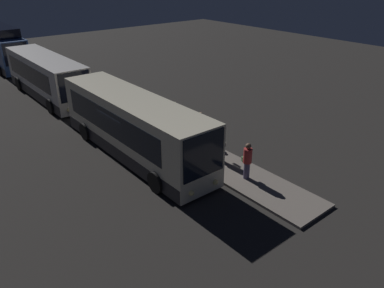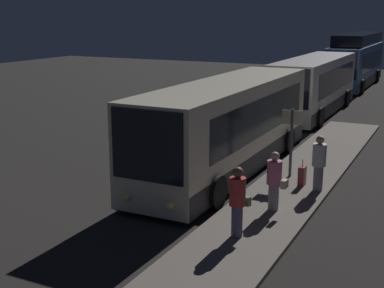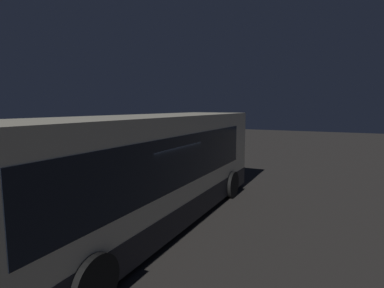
% 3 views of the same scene
% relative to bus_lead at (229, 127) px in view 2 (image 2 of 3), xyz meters
% --- Properties ---
extents(ground, '(80.00, 80.00, 0.00)m').
position_rel_bus_lead_xyz_m(ground, '(-0.27, -0.07, -1.63)').
color(ground, '#2B2826').
extents(platform, '(20.00, 2.45, 0.13)m').
position_rel_bus_lead_xyz_m(platform, '(-0.27, 2.76, -1.57)').
color(platform, slate).
rests_on(platform, ground).
extents(bus_lead, '(11.43, 2.81, 3.27)m').
position_rel_bus_lead_xyz_m(bus_lead, '(0.00, 0.00, 0.00)').
color(bus_lead, beige).
rests_on(bus_lead, ground).
extents(bus_second, '(10.98, 2.75, 3.19)m').
position_rel_bus_lead_xyz_m(bus_second, '(-12.73, -0.00, -0.04)').
color(bus_second, silver).
rests_on(bus_second, ground).
extents(bus_third, '(11.75, 2.71, 4.09)m').
position_rel_bus_lead_xyz_m(bus_third, '(-25.81, -0.00, 0.23)').
color(bus_third, '#33518C').
rests_on(bus_third, ground).
extents(passenger_boarding, '(0.66, 0.53, 1.84)m').
position_rel_bus_lead_xyz_m(passenger_boarding, '(5.76, 2.67, -0.52)').
color(passenger_boarding, '#4C476B').
rests_on(passenger_boarding, platform).
extents(passenger_waiting, '(0.55, 0.55, 1.80)m').
position_rel_bus_lead_xyz_m(passenger_waiting, '(1.25, 3.63, -0.54)').
color(passenger_waiting, gray).
rests_on(passenger_waiting, platform).
extents(passenger_with_bags, '(0.47, 0.63, 1.73)m').
position_rel_bus_lead_xyz_m(passenger_with_bags, '(3.55, 2.91, -0.59)').
color(passenger_with_bags, gray).
rests_on(passenger_with_bags, platform).
extents(suitcase, '(0.34, 0.21, 0.88)m').
position_rel_bus_lead_xyz_m(suitcase, '(0.96, 3.04, -1.18)').
color(suitcase, maroon).
rests_on(suitcase, platform).
extents(sign_post, '(0.10, 0.71, 2.37)m').
position_rel_bus_lead_xyz_m(sign_post, '(0.13, 2.39, 0.01)').
color(sign_post, '#4C4C51').
rests_on(sign_post, platform).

